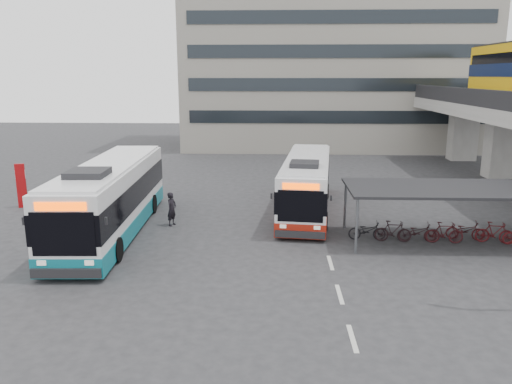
{
  "coord_description": "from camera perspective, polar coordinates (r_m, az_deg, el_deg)",
  "views": [
    {
      "loc": [
        0.2,
        -19.25,
        7.48
      ],
      "look_at": [
        -0.7,
        4.03,
        2.0
      ],
      "focal_mm": 35.0,
      "sensor_mm": 36.0,
      "label": 1
    }
  ],
  "objects": [
    {
      "name": "road_markings",
      "position": [
        18.03,
        9.53,
        -11.44
      ],
      "size": [
        0.15,
        7.6,
        0.01
      ],
      "color": "beige",
      "rests_on": "ground"
    },
    {
      "name": "bus_teal",
      "position": [
        24.93,
        -16.21,
        -0.69
      ],
      "size": [
        3.22,
        12.52,
        3.67
      ],
      "rotation": [
        0.0,
        0.0,
        0.04
      ],
      "color": "white",
      "rests_on": "ground"
    },
    {
      "name": "office_block",
      "position": [
        55.78,
        8.6,
        18.26
      ],
      "size": [
        30.0,
        15.0,
        25.0
      ],
      "primitive_type": "cube",
      "color": "gray",
      "rests_on": "ground"
    },
    {
      "name": "bus_main",
      "position": [
        27.97,
        5.81,
        0.87
      ],
      "size": [
        3.62,
        11.28,
        3.28
      ],
      "rotation": [
        0.0,
        0.0,
        -0.11
      ],
      "color": "white",
      "rests_on": "ground"
    },
    {
      "name": "sign_totem_north",
      "position": [
        31.61,
        -25.24,
        0.72
      ],
      "size": [
        0.55,
        0.3,
        2.56
      ],
      "rotation": [
        0.0,
        0.0,
        0.27
      ],
      "color": "#9C090C",
      "rests_on": "ground"
    },
    {
      "name": "ground",
      "position": [
        20.65,
        1.52,
        -8.0
      ],
      "size": [
        120.0,
        120.0,
        0.0
      ],
      "primitive_type": "plane",
      "color": "#28282B",
      "rests_on": "ground"
    },
    {
      "name": "pedestrian",
      "position": [
        25.62,
        -9.6,
        -1.93
      ],
      "size": [
        0.61,
        0.73,
        1.72
      ],
      "primitive_type": "imported",
      "rotation": [
        0.0,
        0.0,
        1.2
      ],
      "color": "black",
      "rests_on": "ground"
    },
    {
      "name": "bike_shelter",
      "position": [
        24.53,
        21.86,
        -2.33
      ],
      "size": [
        10.0,
        4.0,
        2.54
      ],
      "color": "#595B60",
      "rests_on": "ground"
    }
  ]
}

